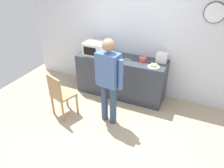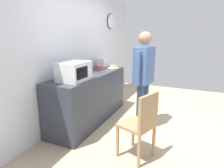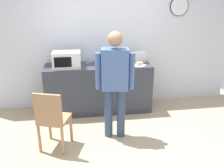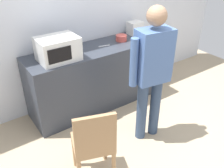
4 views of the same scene
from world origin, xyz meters
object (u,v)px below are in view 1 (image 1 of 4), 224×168
(microwave, at_px, (96,49))
(person_standing, at_px, (109,77))
(wooden_chair, at_px, (60,94))
(toaster, at_px, (162,58))
(salad_bowl, at_px, (143,59))
(spoon_utensil, at_px, (118,53))
(sandwich_plate, at_px, (154,66))
(fork_utensil, at_px, (128,59))

(microwave, height_order, person_standing, person_standing)
(person_standing, xyz_separation_m, wooden_chair, (-0.95, -0.24, -0.47))
(toaster, relative_size, wooden_chair, 0.23)
(microwave, height_order, salad_bowl, microwave)
(microwave, xyz_separation_m, toaster, (1.44, 0.23, -0.05))
(microwave, distance_m, wooden_chair, 1.32)
(salad_bowl, xyz_separation_m, person_standing, (-0.33, -1.03, 0.01))
(toaster, distance_m, wooden_chair, 2.22)
(toaster, bearing_deg, salad_bowl, -160.96)
(spoon_utensil, bearing_deg, sandwich_plate, -21.67)
(fork_utensil, distance_m, person_standing, 1.00)
(sandwich_plate, xyz_separation_m, wooden_chair, (-1.56, -1.09, -0.44))
(microwave, distance_m, person_standing, 1.20)
(salad_bowl, distance_m, fork_utensil, 0.34)
(microwave, xyz_separation_m, person_standing, (0.74, -0.93, -0.09))
(fork_utensil, bearing_deg, spoon_utensil, 144.71)
(toaster, distance_m, person_standing, 1.35)
(salad_bowl, height_order, spoon_utensil, salad_bowl)
(toaster, relative_size, fork_utensil, 1.29)
(microwave, distance_m, sandwich_plate, 1.36)
(salad_bowl, xyz_separation_m, spoon_utensil, (-0.65, 0.19, -0.04))
(microwave, relative_size, toaster, 2.27)
(toaster, height_order, spoon_utensil, toaster)
(sandwich_plate, bearing_deg, toaster, 74.65)
(spoon_utensil, bearing_deg, person_standing, -75.20)
(sandwich_plate, height_order, wooden_chair, sandwich_plate)
(toaster, relative_size, spoon_utensil, 1.29)
(microwave, bearing_deg, sandwich_plate, -3.55)
(toaster, bearing_deg, fork_utensil, -166.88)
(microwave, relative_size, person_standing, 0.29)
(microwave, relative_size, spoon_utensil, 2.94)
(fork_utensil, height_order, wooden_chair, fork_utensil)
(salad_bowl, relative_size, fork_utensil, 0.99)
(sandwich_plate, relative_size, fork_utensil, 1.41)
(toaster, distance_m, fork_utensil, 0.73)
(sandwich_plate, bearing_deg, person_standing, -125.61)
(toaster, bearing_deg, wooden_chair, -139.61)
(fork_utensil, xyz_separation_m, spoon_utensil, (-0.31, 0.22, 0.00))
(microwave, height_order, wooden_chair, microwave)
(microwave, xyz_separation_m, spoon_utensil, (0.42, 0.29, -0.15))
(fork_utensil, bearing_deg, salad_bowl, 6.26)
(salad_bowl, distance_m, person_standing, 1.08)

